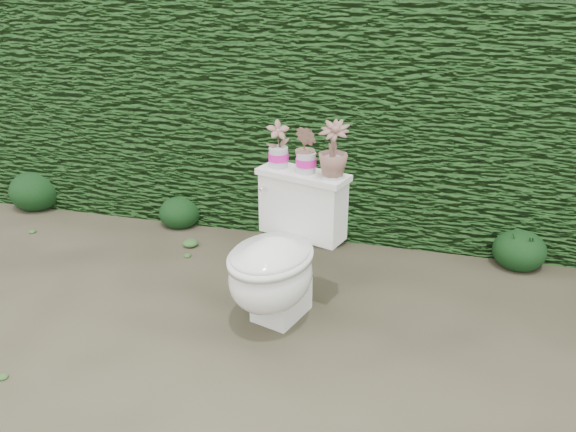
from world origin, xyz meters
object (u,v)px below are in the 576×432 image
(potted_plant_left, at_px, (278,146))
(toilet, at_px, (279,259))
(potted_plant_center, at_px, (306,150))
(potted_plant_right, at_px, (333,151))

(potted_plant_left, bearing_deg, toilet, -102.02)
(potted_plant_center, bearing_deg, toilet, -65.73)
(toilet, distance_m, potted_plant_center, 0.59)
(potted_plant_center, bearing_deg, potted_plant_left, -151.53)
(potted_plant_left, distance_m, potted_plant_center, 0.17)
(toilet, height_order, potted_plant_left, potted_plant_left)
(potted_plant_center, height_order, potted_plant_right, potted_plant_right)
(toilet, height_order, potted_plant_right, potted_plant_right)
(potted_plant_left, height_order, potted_plant_center, same)
(toilet, bearing_deg, potted_plant_right, 53.77)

